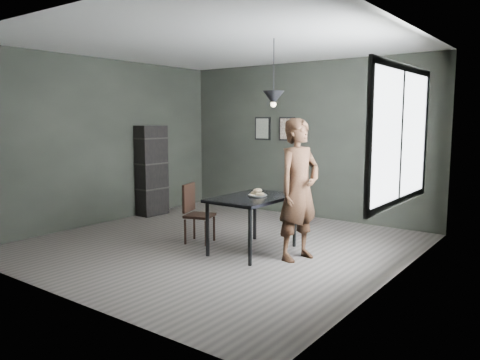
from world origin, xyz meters
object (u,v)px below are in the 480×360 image
Objects in this scene: cafe_table at (253,202)px; shelf_unit at (152,171)px; woman at (299,190)px; wood_chair at (195,209)px; pendant_lamp at (273,98)px; white_plate at (257,196)px.

cafe_table is 3.06m from shelf_unit.
woman reaches higher than shelf_unit.
woman is 1.67m from wood_chair.
shelf_unit reaches higher than cafe_table.
pendant_lamp reaches higher than cafe_table.
white_plate is 0.13× the size of woman.
wood_chair is (-0.94, -0.11, -0.18)m from cafe_table.
wood_chair is 1.98m from pendant_lamp.
white_plate is 0.27× the size of pendant_lamp.
white_plate is 0.27× the size of wood_chair.
wood_chair is at bearing -24.69° from shelf_unit.
pendant_lamp is (-0.41, 0.04, 1.15)m from woman.
cafe_table is 0.67× the size of woman.
woman is at bearing -11.77° from wood_chair.
white_plate reaches higher than cafe_table.
pendant_lamp reaches higher than woman.
shelf_unit is at bearing 164.38° from white_plate.
shelf_unit is (-3.58, 0.83, -0.07)m from woman.
white_plate is at bearing -13.34° from shelf_unit.
cafe_table is 1.41m from pendant_lamp.
cafe_table is at bearing -11.23° from wood_chair.
shelf_unit is 3.49m from pendant_lamp.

